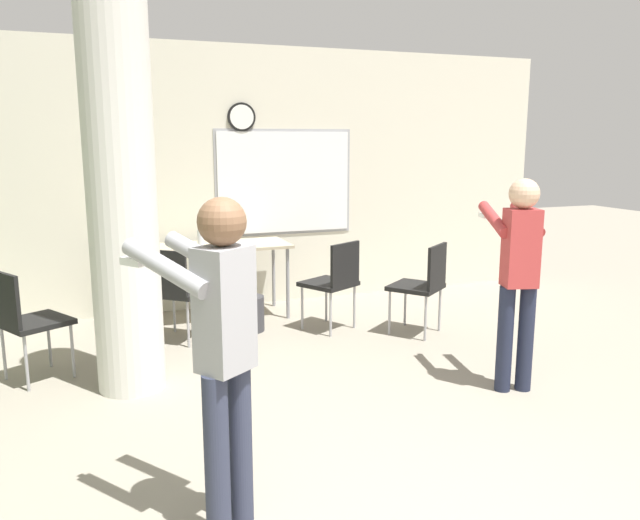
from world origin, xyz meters
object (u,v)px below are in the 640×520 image
at_px(folding_table, 202,251).
at_px(person_playing_front, 221,341).
at_px(chair_table_left, 175,287).
at_px(chair_mid_room, 423,282).
at_px(chair_near_pillar, 26,317).
at_px(person_playing_side, 518,268).
at_px(chair_table_right, 334,279).
at_px(bottle_on_table, 200,238).

distance_m(folding_table, person_playing_front, 3.57).
distance_m(chair_table_left, chair_mid_room, 2.28).
height_order(chair_near_pillar, person_playing_side, person_playing_side).
bearing_deg(chair_table_right, person_playing_front, -121.07).
xyz_separation_m(folding_table, chair_table_left, (-0.35, -0.63, -0.20)).
distance_m(bottle_on_table, person_playing_front, 3.42).
bearing_deg(chair_mid_room, bottle_on_table, 150.17).
bearing_deg(person_playing_side, chair_mid_room, 88.52).
distance_m(chair_table_right, person_playing_front, 3.21).
bearing_deg(chair_table_left, person_playing_front, -93.32).
distance_m(chair_near_pillar, person_playing_side, 3.66).
bearing_deg(chair_table_left, chair_mid_room, -14.74).
bearing_deg(person_playing_front, chair_mid_room, 44.26).
height_order(chair_mid_room, person_playing_side, person_playing_side).
relative_size(folding_table, chair_table_left, 2.03).
xyz_separation_m(bottle_on_table, chair_near_pillar, (-1.51, -1.06, -0.36)).
xyz_separation_m(chair_table_left, person_playing_front, (-0.17, -2.89, 0.42)).
bearing_deg(person_playing_side, folding_table, 124.86).
bearing_deg(bottle_on_table, person_playing_side, -53.28).
xyz_separation_m(bottle_on_table, chair_table_right, (1.15, -0.67, -0.36)).
bearing_deg(person_playing_front, person_playing_side, 21.47).
distance_m(chair_table_left, person_playing_side, 2.96).
height_order(chair_table_left, chair_mid_room, same).
relative_size(chair_mid_room, chair_table_right, 1.00).
relative_size(chair_table_left, chair_mid_room, 1.00).
xyz_separation_m(chair_table_right, person_playing_side, (0.69, -1.80, 0.40)).
relative_size(bottle_on_table, chair_table_left, 0.30).
bearing_deg(chair_near_pillar, chair_table_right, 8.44).
xyz_separation_m(bottle_on_table, person_playing_side, (1.84, -2.47, 0.05)).
height_order(chair_mid_room, person_playing_front, person_playing_front).
bearing_deg(person_playing_side, person_playing_front, -158.53).
height_order(person_playing_front, person_playing_side, person_playing_front).
distance_m(chair_mid_room, person_playing_side, 1.45).
relative_size(bottle_on_table, chair_mid_room, 0.30).
bearing_deg(person_playing_front, folding_table, 81.56).
bearing_deg(folding_table, chair_table_left, -119.38).
bearing_deg(folding_table, bottle_on_table, -102.42).
distance_m(folding_table, chair_mid_room, 2.22).
bearing_deg(chair_table_right, chair_mid_room, -29.37).
bearing_deg(chair_table_left, folding_table, 60.62).
distance_m(bottle_on_table, person_playing_side, 3.08).
relative_size(folding_table, bottle_on_table, 6.77).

